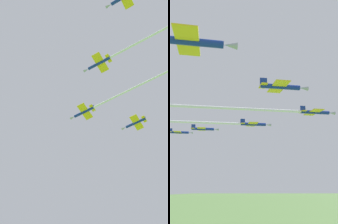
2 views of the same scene
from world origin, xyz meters
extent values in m
cylinder|color=navy|center=(18.48, -11.87, 125.46)|extent=(10.28, 4.70, 1.28)
cone|color=#9EA3AD|center=(12.46, -9.74, 125.46)|extent=(2.60, 1.92, 1.21)
cube|color=yellow|center=(19.03, -12.07, 125.40)|extent=(6.61, 10.00, 0.21)
cube|color=yellow|center=(22.80, -13.40, 125.46)|extent=(2.85, 4.27, 0.21)
cube|color=navy|center=(22.71, -13.37, 126.51)|extent=(1.81, 0.80, 2.09)
cylinder|color=white|center=(49.72, -22.96, 125.46)|extent=(52.92, 19.51, 0.89)
cylinder|color=navy|center=(29.55, -36.12, 124.06)|extent=(10.28, 4.70, 1.28)
cone|color=#9EA3AD|center=(23.53, -33.99, 124.06)|extent=(2.60, 1.92, 1.21)
cube|color=yellow|center=(30.10, -36.32, 124.01)|extent=(6.61, 10.00, 0.21)
cube|color=yellow|center=(33.86, -37.65, 124.06)|extent=(2.85, 4.27, 0.21)
cube|color=navy|center=(33.77, -37.62, 125.11)|extent=(1.81, 0.80, 2.09)
cylinder|color=navy|center=(42.36, -0.02, 126.86)|extent=(10.28, 4.70, 1.28)
cone|color=#9EA3AD|center=(36.34, 2.12, 126.86)|extent=(2.60, 1.92, 1.21)
cube|color=yellow|center=(42.91, -0.21, 126.80)|extent=(6.61, 10.00, 0.21)
cube|color=yellow|center=(46.67, -1.55, 126.86)|extent=(2.85, 4.27, 0.21)
cube|color=navy|center=(46.59, -1.52, 127.90)|extent=(1.81, 0.80, 2.09)
cone|color=#9EA3AD|center=(36.91, -59.06, 124.57)|extent=(2.60, 1.92, 1.21)
camera|label=1|loc=(32.98, -90.40, 2.03)|focal=49.27mm
camera|label=2|loc=(76.73, 45.34, 106.32)|focal=37.01mm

